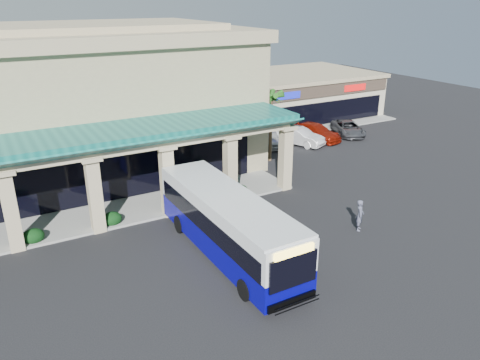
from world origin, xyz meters
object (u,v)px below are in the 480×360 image
transit_bus (228,225)px  pedestrian (360,215)px  car_gray (348,128)px  car_silver (270,138)px  car_red (315,132)px  car_white (299,136)px

transit_bus → pedestrian: 8.37m
car_gray → transit_bus: bearing=-123.5°
car_gray → pedestrian: bearing=-107.6°
transit_bus → car_gray: size_ratio=2.41×
car_silver → pedestrian: bearing=-83.9°
car_silver → car_gray: 9.03m
pedestrian → car_gray: 21.16m
car_silver → car_gray: (8.99, -0.76, -0.06)m
transit_bus → car_red: (17.85, 15.10, -0.94)m
car_red → car_gray: 3.96m
car_silver → car_red: car_red is taller
car_silver → car_white: car_white is taller
car_silver → car_white: size_ratio=0.92×
pedestrian → car_silver: (4.59, 16.98, -0.20)m
car_red → car_gray: size_ratio=1.06×
car_silver → car_gray: car_silver is taller
transit_bus → pedestrian: bearing=-10.0°
car_white → car_gray: size_ratio=0.96×
car_gray → car_red: bearing=-161.8°
car_red → car_gray: bearing=-19.5°
pedestrian → car_silver: 17.59m
car_red → car_gray: car_red is taller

